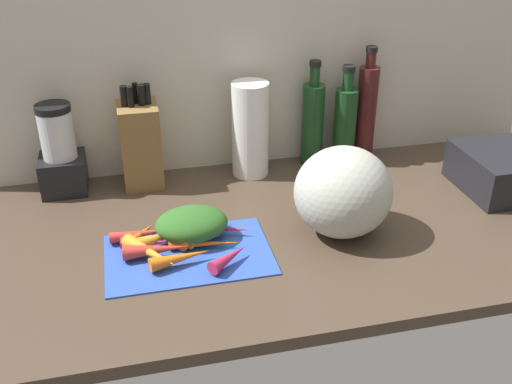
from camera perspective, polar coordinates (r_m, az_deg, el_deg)
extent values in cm
cube|color=#47382B|center=(148.95, 3.80, -3.43)|extent=(170.00, 80.00, 3.00)
cube|color=beige|center=(170.35, 0.36, 12.42)|extent=(170.00, 3.00, 60.00)
cube|color=#2D51B7|center=(136.34, -6.51, -5.94)|extent=(37.44, 24.20, 0.80)
cone|color=orange|center=(141.80, -11.02, -4.05)|extent=(8.64, 9.41, 2.50)
cone|color=orange|center=(136.83, -4.92, -4.97)|extent=(16.75, 4.83, 2.13)
cone|color=orange|center=(141.13, -4.52, -3.75)|extent=(12.53, 11.58, 2.40)
cone|color=orange|center=(131.67, -7.28, -6.30)|extent=(14.13, 5.96, 3.27)
cone|color=#B2264C|center=(141.58, -4.04, -3.52)|extent=(17.99, 8.18, 2.82)
cone|color=#B2264C|center=(130.93, -2.61, -6.31)|extent=(10.54, 9.24, 3.19)
cone|color=red|center=(134.88, -9.49, -5.47)|extent=(15.24, 4.24, 3.57)
cone|color=orange|center=(141.31, -5.58, -3.49)|extent=(12.34, 14.24, 3.50)
cone|color=red|center=(141.84, -10.89, -3.99)|extent=(15.21, 3.18, 2.64)
cone|color=orange|center=(134.18, -10.15, -5.75)|extent=(12.38, 14.26, 3.50)
cone|color=orange|center=(139.11, -9.16, -4.34)|extent=(11.20, 7.13, 3.40)
cone|color=#B2264C|center=(138.39, -10.25, -4.79)|extent=(13.10, 5.34, 2.76)
cone|color=orange|center=(141.98, -3.75, -3.57)|extent=(13.60, 6.03, 2.11)
ellipsoid|color=#2D6023|center=(139.58, -6.20, -3.07)|extent=(17.08, 13.14, 7.23)
ellipsoid|color=#B2B7A8|center=(140.21, 8.38, -0.01)|extent=(23.27, 22.38, 21.80)
cube|color=brown|center=(165.12, -11.03, 4.50)|extent=(10.56, 12.89, 22.89)
cylinder|color=black|center=(159.63, -12.56, 8.99)|extent=(2.01, 2.01, 5.50)
cylinder|color=black|center=(158.76, -12.01, 8.94)|extent=(1.68, 1.68, 5.50)
cylinder|color=black|center=(161.29, -11.53, 9.30)|extent=(1.56, 1.56, 5.50)
cylinder|color=black|center=(159.68, -10.96, 9.16)|extent=(2.12, 2.12, 5.50)
cylinder|color=black|center=(160.22, -10.44, 9.27)|extent=(1.84, 1.84, 5.50)
cube|color=black|center=(168.67, -18.01, 1.68)|extent=(11.87, 11.87, 9.95)
cylinder|color=silver|center=(164.12, -18.60, 5.25)|extent=(8.90, 8.90, 12.96)
cylinder|color=black|center=(161.55, -19.00, 7.65)|extent=(9.08, 9.08, 1.80)
cylinder|color=white|center=(166.43, -0.56, 6.02)|extent=(10.30, 10.30, 27.06)
cylinder|color=#19421E|center=(174.44, 5.45, 6.44)|extent=(6.48, 6.48, 24.05)
cylinder|color=#19421E|center=(169.51, 5.68, 11.06)|extent=(2.87, 2.87, 5.44)
cylinder|color=black|center=(168.51, 5.73, 12.21)|extent=(3.30, 3.30, 1.60)
cylinder|color=#19421E|center=(176.17, 8.53, 6.21)|extent=(6.62, 6.62, 22.59)
cylinder|color=#19421E|center=(171.45, 8.86, 10.55)|extent=(3.11, 3.11, 5.40)
cylinder|color=black|center=(170.43, 8.95, 11.66)|extent=(3.57, 3.57, 1.60)
cylinder|color=#471919|center=(179.15, 10.52, 7.39)|extent=(5.98, 5.98, 28.15)
cylinder|color=#471919|center=(174.11, 11.00, 12.38)|extent=(2.86, 2.86, 4.39)
cylinder|color=black|center=(173.33, 11.09, 13.33)|extent=(3.29, 3.29, 1.60)
cube|color=black|center=(175.79, 23.26, 1.99)|extent=(26.61, 23.80, 10.98)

